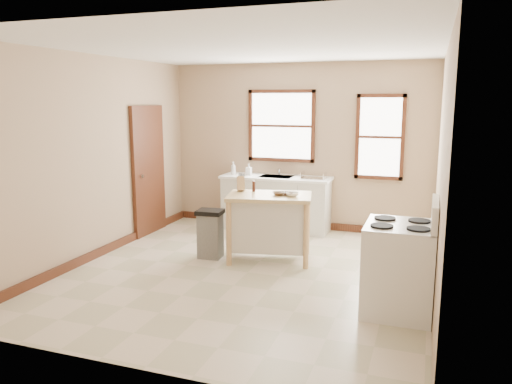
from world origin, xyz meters
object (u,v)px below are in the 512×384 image
knife_block (241,184)px  gas_stove (399,256)px  bowl_b (287,193)px  soap_bottle_a (233,168)px  bowl_c (292,194)px  pepper_grinder (254,186)px  soap_bottle_b (249,169)px  trash_bin (210,234)px  bowl_a (279,194)px  kitchen_island (269,227)px  dish_rack (314,176)px

knife_block → gas_stove: gas_stove is taller
bowl_b → soap_bottle_a: bearing=133.1°
bowl_c → pepper_grinder: bearing=164.5°
soap_bottle_a → knife_block: soap_bottle_a is taller
soap_bottle_a → soap_bottle_b: size_ratio=1.14×
soap_bottle_a → gas_stove: gas_stove is taller
pepper_grinder → bowl_b: size_ratio=0.94×
trash_bin → bowl_c: bearing=3.0°
pepper_grinder → bowl_a: bearing=-19.1°
soap_bottle_b → trash_bin: size_ratio=0.29×
kitchen_island → bowl_a: bowl_a is taller
pepper_grinder → bowl_b: 0.52m
soap_bottle_b → bowl_c: soap_bottle_b is taller
soap_bottle_a → knife_block: size_ratio=1.11×
soap_bottle_a → bowl_a: soap_bottle_a is taller
soap_bottle_b → bowl_b: (1.12, -1.51, -0.08)m
kitchen_island → bowl_c: size_ratio=6.47×
trash_bin → bowl_b: bearing=8.7°
soap_bottle_b → gas_stove: (2.68, -2.78, -0.41)m
soap_bottle_b → pepper_grinder: size_ratio=1.30×
knife_block → gas_stove: bearing=-58.4°
soap_bottle_a → dish_rack: soap_bottle_a is taller
knife_block → bowl_c: knife_block is taller
bowl_c → gas_stove: size_ratio=0.14×
pepper_grinder → gas_stove: 2.50m
soap_bottle_a → bowl_c: (1.48, -1.58, -0.08)m
trash_bin → knife_block: bearing=36.0°
soap_bottle_a → trash_bin: size_ratio=0.33×
soap_bottle_b → trash_bin: bearing=-87.0°
knife_block → dish_rack: bearing=34.9°
dish_rack → kitchen_island: dish_rack is taller
bowl_b → trash_bin: 1.23m
soap_bottle_b → gas_stove: gas_stove is taller
kitchen_island → gas_stove: 2.16m
gas_stove → bowl_b: bearing=141.0°
bowl_c → trash_bin: size_ratio=0.25×
pepper_grinder → gas_stove: (2.07, -1.34, -0.39)m
gas_stove → bowl_a: bearing=144.2°
knife_block → gas_stove: (2.26, -1.32, -0.42)m
bowl_a → bowl_b: size_ratio=1.10×
kitchen_island → bowl_a: size_ratio=6.45×
knife_block → bowl_a: bearing=-39.3°
kitchen_island → pepper_grinder: bearing=140.2°
knife_block → bowl_b: size_ratio=1.25×
bowl_a → trash_bin: (-0.94, -0.18, -0.60)m
soap_bottle_a → gas_stove: (2.95, -2.75, -0.43)m
kitchen_island → bowl_b: size_ratio=7.06×
bowl_a → bowl_b: bowl_a is taller
bowl_c → gas_stove: bearing=-38.6°
kitchen_island → pepper_grinder: size_ratio=7.50×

